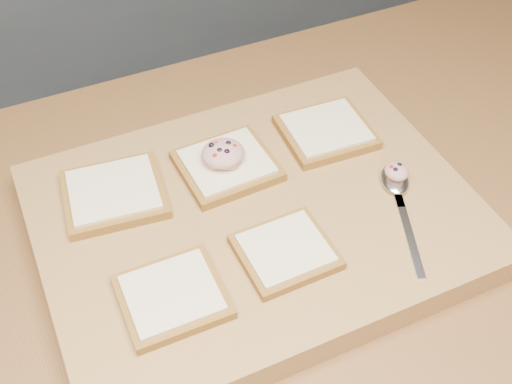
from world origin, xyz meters
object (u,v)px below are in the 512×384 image
(bread_far_center, at_px, (227,165))
(tuna_salad_dollop, at_px, (223,153))
(cutting_board, at_px, (256,219))
(spoon, at_px, (397,187))

(bread_far_center, xyz_separation_m, tuna_salad_dollop, (-0.00, 0.00, 0.02))
(bread_far_center, height_order, tuna_salad_dollop, tuna_salad_dollop)
(cutting_board, distance_m, spoon, 0.19)
(cutting_board, relative_size, spoon, 3.01)
(bread_far_center, height_order, spoon, bread_far_center)
(cutting_board, height_order, spoon, spoon)
(bread_far_center, bearing_deg, spoon, -34.43)
(cutting_board, bearing_deg, spoon, -15.13)
(spoon, bearing_deg, tuna_salad_dollop, 145.99)
(cutting_board, relative_size, tuna_salad_dollop, 9.46)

